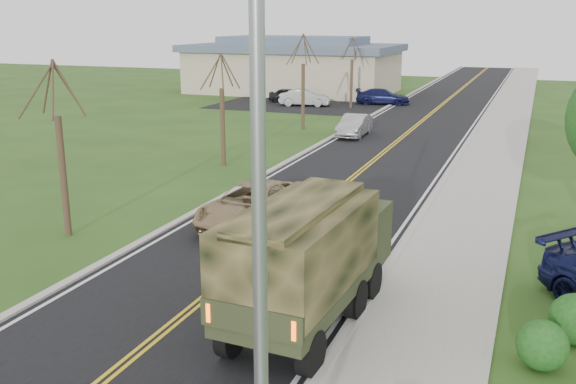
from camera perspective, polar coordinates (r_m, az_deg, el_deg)
The scene contains 16 objects.
road at distance 48.28m, azimuth 11.68°, elevation 6.07°, with size 8.00×120.00×0.01m, color black.
curb_right at distance 47.76m, azimuth 16.61°, elevation 5.73°, with size 0.30×120.00×0.12m, color #9E998E.
sidewalk_right at distance 47.66m, azimuth 18.71°, elevation 5.53°, with size 3.20×120.00×0.10m, color #9E998E.
curb_left at distance 49.12m, azimuth 6.89°, elevation 6.48°, with size 0.30×120.00×0.10m, color #9E998E.
street_light at distance 7.77m, azimuth -3.20°, elevation -6.66°, with size 1.65×0.22×8.00m.
bare_tree_a at distance 23.15m, azimuth -19.46°, elevation 2.54°, with size 1.93×2.26×6.08m.
bare_tree_b at distance 33.02m, azimuth -5.85°, elevation 6.59°, with size 1.83×2.14×5.73m.
bare_tree_c at distance 43.92m, azimuth 1.34°, elevation 9.15°, with size 2.04×2.39×6.42m.
bare_tree_d at distance 55.33m, azimuth 5.66°, elevation 10.07°, with size 1.88×2.20×5.91m.
commercial_building at distance 67.57m, azimuth 0.55°, elevation 11.16°, with size 25.50×21.50×5.65m.
military_truck at distance 15.56m, azimuth 1.88°, elevation -5.39°, with size 2.62×6.65×3.26m.
suv_champagne at distance 23.52m, azimuth -3.13°, elevation -1.10°, with size 2.53×5.48×1.52m, color #9B8157.
sedan_silver at distance 41.79m, azimuth 5.92°, elevation 5.89°, with size 1.47×4.21×1.39m, color #A4A4A9.
lot_car_dark at distance 58.97m, azimuth 0.15°, elevation 8.59°, with size 1.52×3.78×1.29m, color black.
lot_car_silver at distance 56.49m, azimuth 1.47°, elevation 8.38°, with size 1.52×4.36×1.44m, color #A7A6AB.
lot_car_navy at distance 58.17m, azimuth 8.42°, elevation 8.39°, with size 1.93×4.75×1.38m, color #0F1239.
Camera 1 is at (7.92, -7.06, 7.31)m, focal length 40.00 mm.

